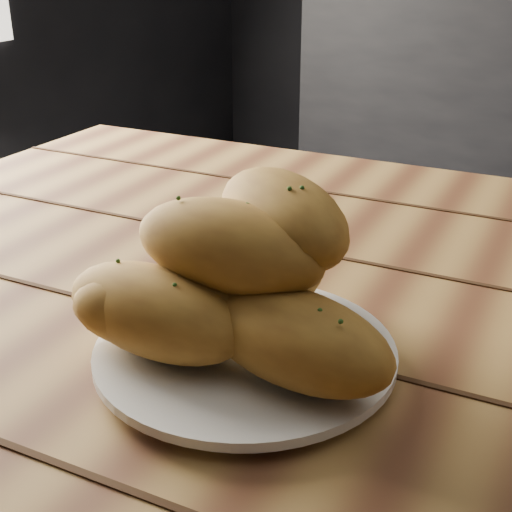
{
  "coord_description": "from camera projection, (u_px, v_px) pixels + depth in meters",
  "views": [
    {
      "loc": [
        -0.39,
        -1.03,
        1.07
      ],
      "look_at": [
        -0.61,
        -0.57,
        0.84
      ],
      "focal_mm": 50.0,
      "sensor_mm": 36.0,
      "label": 1
    }
  ],
  "objects": [
    {
      "name": "bread_rolls",
      "position": [
        233.0,
        284.0,
        0.56
      ],
      "size": [
        0.29,
        0.23,
        0.14
      ],
      "color": "#AF8030",
      "rests_on": "plate"
    },
    {
      "name": "plate",
      "position": [
        245.0,
        355.0,
        0.58
      ],
      "size": [
        0.25,
        0.25,
        0.02
      ],
      "color": "silver",
      "rests_on": "table"
    },
    {
      "name": "table",
      "position": [
        493.0,
        422.0,
        0.66
      ],
      "size": [
        1.62,
        0.96,
        0.75
      ],
      "color": "olive",
      "rests_on": "ground"
    }
  ]
}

